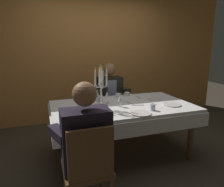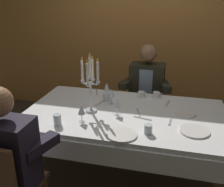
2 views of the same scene
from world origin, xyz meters
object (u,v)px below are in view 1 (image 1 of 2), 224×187
(wine_glass_0, at_px, (120,98))
(coffee_cup_1, at_px, (127,94))
(candelabra, at_px, (101,88))
(water_tumbler_2, at_px, (153,107))
(dinner_plate_0, at_px, (155,99))
(water_tumbler_0, at_px, (93,114))
(dinner_plate_2, at_px, (172,105))
(wine_glass_1, at_px, (97,93))
(water_tumbler_1, at_px, (100,99))
(coffee_cup_0, at_px, (118,95))
(dinner_plate_1, at_px, (141,113))
(wine_glass_2, at_px, (107,95))
(wine_glass_3, at_px, (106,104))
(dining_table, at_px, (122,113))
(seated_diner_1, at_px, (110,92))
(seated_diner_0, at_px, (86,139))

(wine_glass_0, xyz_separation_m, coffee_cup_1, (0.32, 0.53, -0.09))
(candelabra, xyz_separation_m, water_tumbler_2, (0.58, -0.30, -0.23))
(dinner_plate_0, distance_m, water_tumbler_0, 1.19)
(candelabra, bearing_deg, wine_glass_0, -3.19)
(dinner_plate_2, bearing_deg, coffee_cup_1, 118.44)
(wine_glass_1, relative_size, water_tumbler_1, 1.81)
(water_tumbler_2, height_order, coffee_cup_0, water_tumbler_2)
(dinner_plate_1, distance_m, wine_glass_0, 0.40)
(dinner_plate_1, xyz_separation_m, wine_glass_0, (-0.12, 0.36, 0.11))
(dinner_plate_0, bearing_deg, water_tumbler_0, -154.96)
(candelabra, xyz_separation_m, dinner_plate_2, (0.95, -0.17, -0.26))
(wine_glass_0, bearing_deg, wine_glass_2, 114.75)
(coffee_cup_0, xyz_separation_m, coffee_cup_1, (0.16, 0.03, 0.00))
(wine_glass_1, bearing_deg, dinner_plate_1, -66.59)
(dinner_plate_1, xyz_separation_m, wine_glass_3, (-0.39, 0.15, 0.11))
(wine_glass_1, distance_m, wine_glass_3, 0.63)
(dinner_plate_1, distance_m, wine_glass_3, 0.43)
(candelabra, distance_m, wine_glass_0, 0.30)
(wine_glass_0, bearing_deg, dining_table, 52.09)
(dining_table, distance_m, seated_diner_1, 0.90)
(dining_table, height_order, wine_glass_0, wine_glass_0)
(dinner_plate_2, bearing_deg, wine_glass_2, 153.56)
(wine_glass_3, bearing_deg, wine_glass_0, 38.72)
(coffee_cup_0, bearing_deg, seated_diner_0, -121.04)
(wine_glass_2, distance_m, coffee_cup_1, 0.53)
(wine_glass_2, relative_size, coffee_cup_0, 1.24)
(water_tumbler_2, bearing_deg, water_tumbler_1, 130.58)
(candelabra, xyz_separation_m, seated_diner_1, (0.42, 0.95, -0.27))
(dinner_plate_2, relative_size, coffee_cup_0, 1.87)
(water_tumbler_0, bearing_deg, wine_glass_0, 35.46)
(water_tumbler_0, height_order, coffee_cup_0, water_tumbler_0)
(wine_glass_0, relative_size, water_tumbler_1, 1.81)
(candelabra, bearing_deg, seated_diner_0, -114.39)
(dinner_plate_1, xyz_separation_m, water_tumbler_1, (-0.31, 0.68, 0.04))
(coffee_cup_0, relative_size, seated_diner_1, 0.11)
(water_tumbler_0, bearing_deg, seated_diner_1, 64.35)
(coffee_cup_1, bearing_deg, candelabra, -138.05)
(dinner_plate_2, height_order, wine_glass_3, wine_glass_3)
(dining_table, xyz_separation_m, water_tumbler_2, (0.27, -0.36, 0.16))
(wine_glass_0, bearing_deg, water_tumbler_1, 120.48)
(wine_glass_0, distance_m, seated_diner_1, 0.98)
(water_tumbler_2, bearing_deg, water_tumbler_0, -177.05)
(wine_glass_0, height_order, wine_glass_2, same)
(wine_glass_3, relative_size, water_tumbler_1, 1.81)
(dinner_plate_0, relative_size, seated_diner_0, 0.17)
(dinner_plate_0, height_order, water_tumbler_0, water_tumbler_0)
(water_tumbler_1, bearing_deg, seated_diner_1, 61.60)
(dining_table, bearing_deg, water_tumbler_1, 135.72)
(wine_glass_2, height_order, seated_diner_1, seated_diner_1)
(dining_table, relative_size, water_tumbler_0, 19.61)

